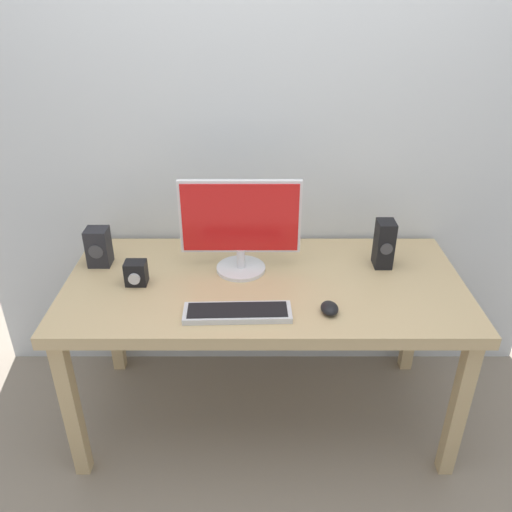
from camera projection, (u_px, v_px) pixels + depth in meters
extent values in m
plane|color=gray|center=(262.00, 411.00, 2.56)|extent=(6.00, 6.00, 0.00)
cube|color=silver|center=(263.00, 81.00, 2.23)|extent=(2.80, 0.04, 3.00)
cube|color=tan|center=(263.00, 286.00, 2.21)|extent=(1.69, 0.80, 0.05)
cube|color=tan|center=(70.00, 410.00, 2.09)|extent=(0.06, 0.06, 0.71)
cube|color=tan|center=(457.00, 409.00, 2.10)|extent=(0.06, 0.06, 0.71)
cube|color=tan|center=(111.00, 314.00, 2.69)|extent=(0.06, 0.06, 0.71)
cube|color=tan|center=(412.00, 313.00, 2.69)|extent=(0.06, 0.06, 0.71)
cylinder|color=silver|center=(240.00, 268.00, 2.27)|extent=(0.21, 0.21, 0.02)
cylinder|color=silver|center=(239.00, 258.00, 2.25)|extent=(0.04, 0.04, 0.08)
cube|color=silver|center=(239.00, 217.00, 2.17)|extent=(0.51, 0.02, 0.32)
cube|color=red|center=(239.00, 218.00, 2.15)|extent=(0.49, 0.01, 0.30)
cube|color=silver|center=(236.00, 313.00, 1.97)|extent=(0.42, 0.14, 0.02)
cube|color=black|center=(236.00, 310.00, 1.96)|extent=(0.38, 0.11, 0.00)
ellipsoid|color=black|center=(328.00, 308.00, 1.98)|extent=(0.07, 0.10, 0.04)
cube|color=black|center=(383.00, 244.00, 2.27)|extent=(0.08, 0.09, 0.21)
cylinder|color=#3F3F44|center=(385.00, 249.00, 2.22)|extent=(0.05, 0.00, 0.05)
cube|color=#232328|center=(97.00, 247.00, 2.28)|extent=(0.10, 0.09, 0.17)
cylinder|color=#3F3F44|center=(94.00, 252.00, 2.24)|extent=(0.06, 0.00, 0.06)
cube|color=black|center=(135.00, 273.00, 2.15)|extent=(0.09, 0.07, 0.10)
cylinder|color=silver|center=(133.00, 279.00, 2.12)|extent=(0.05, 0.01, 0.05)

